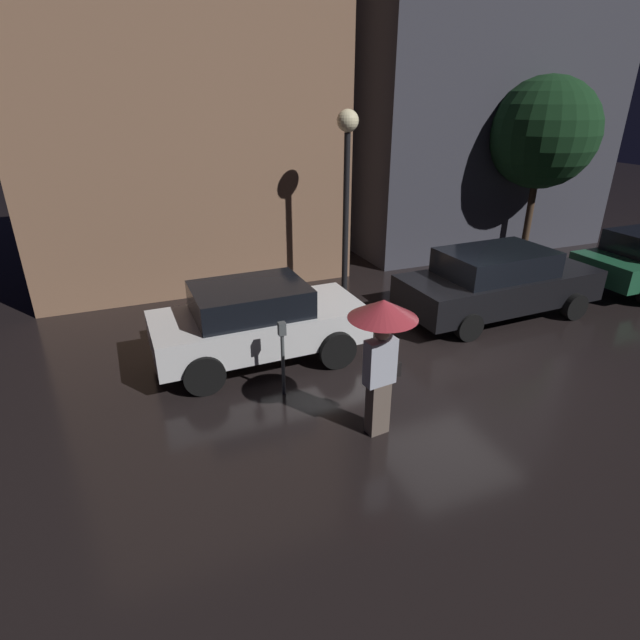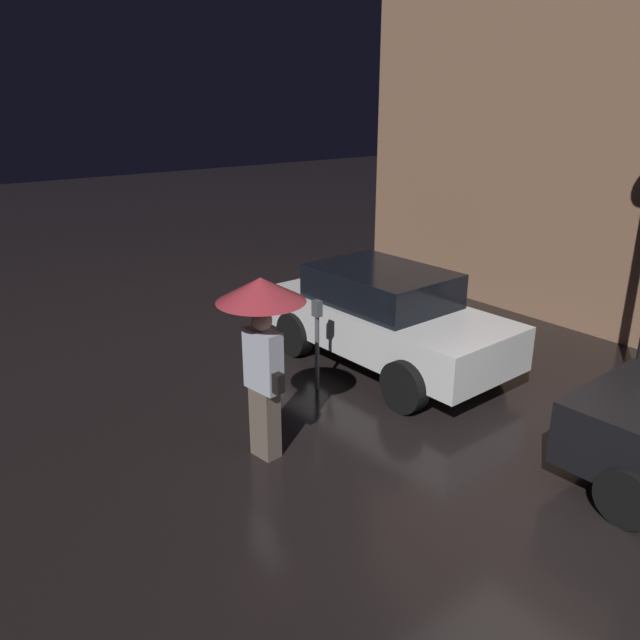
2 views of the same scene
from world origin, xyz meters
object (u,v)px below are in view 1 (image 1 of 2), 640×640
Objects in this scene: parked_car_white at (257,321)px; parked_car_black at (498,282)px; pedestrian_with_umbrella at (382,335)px; parking_meter at (283,351)px; street_lamp_near at (347,163)px.

parked_car_black reaches higher than parked_car_white.
pedestrian_with_umbrella is 1.96m from parking_meter.
street_lamp_near reaches higher than parked_car_white.
parked_car_black is 4.30m from street_lamp_near.
parking_meter is 5.15m from street_lamp_near.
street_lamp_near is at bearing -116.03° from pedestrian_with_umbrella.
parking_meter is (-0.97, 1.51, -0.79)m from pedestrian_with_umbrella.
parked_car_white reaches higher than parking_meter.
parked_car_white is 0.91× the size of street_lamp_near.
parked_car_white is 1.35m from parking_meter.
street_lamp_near is at bearing 52.78° from parking_meter.
pedestrian_with_umbrella is (-4.56, -2.92, 0.82)m from parked_car_black.
parked_car_white is at bearing -140.99° from street_lamp_near.
pedestrian_with_umbrella is at bearing -149.18° from parked_car_black.
street_lamp_near is (2.75, 3.63, 2.41)m from parking_meter.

